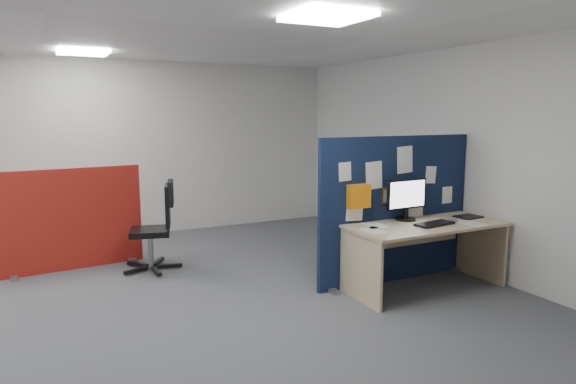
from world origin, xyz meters
name	(u,v)px	position (x,y,z in m)	size (l,w,h in m)	color
floor	(68,334)	(0.00, 0.00, 0.00)	(9.00, 9.00, 0.00)	#52555A
ceiling	(45,13)	(0.00, 0.00, 2.70)	(9.00, 7.00, 0.02)	white
wall_back	(45,152)	(0.00, 3.50, 1.35)	(9.00, 0.02, 2.70)	silver
wall_front	(132,363)	(0.00, -3.50, 1.35)	(9.00, 0.02, 2.70)	silver
wall_right	(459,159)	(4.50, 0.00, 1.35)	(0.02, 7.00, 2.70)	silver
ceiling_lights	(82,31)	(0.33, 0.67, 2.67)	(4.10, 4.10, 0.04)	white
navy_divider	(394,209)	(3.46, -0.09, 0.83)	(2.01, 0.30, 1.66)	#0E1A35
main_desk	(423,238)	(3.58, -0.44, 0.56)	(1.75, 0.78, 0.73)	tan
monitor_main	(406,198)	(3.51, -0.23, 0.98)	(0.53, 0.22, 0.46)	black
keyboard	(435,224)	(3.62, -0.57, 0.74)	(0.45, 0.18, 0.03)	black
mouse	(452,221)	(3.88, -0.56, 0.74)	(0.10, 0.06, 0.03)	gray
paper_tray	(468,217)	(4.24, -0.44, 0.74)	(0.28, 0.22, 0.01)	black
red_divider	(72,220)	(0.22, 2.02, 0.61)	(1.66, 0.30, 1.25)	maroon
office_chair	(159,221)	(1.16, 1.52, 0.61)	(0.72, 0.69, 1.08)	black
desk_papers	(408,226)	(3.32, -0.51, 0.73)	(1.37, 0.73, 0.00)	white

